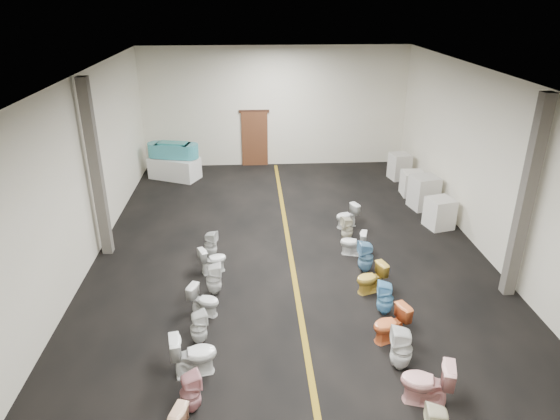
# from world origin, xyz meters

# --- Properties ---
(floor) EXTENTS (16.00, 16.00, 0.00)m
(floor) POSITION_xyz_m (0.00, 0.00, 0.00)
(floor) COLOR black
(floor) RESTS_ON ground
(ceiling) EXTENTS (16.00, 16.00, 0.00)m
(ceiling) POSITION_xyz_m (0.00, 0.00, 4.50)
(ceiling) COLOR black
(ceiling) RESTS_ON ground
(wall_back) EXTENTS (10.00, 0.00, 10.00)m
(wall_back) POSITION_xyz_m (0.00, 8.00, 2.25)
(wall_back) COLOR beige
(wall_back) RESTS_ON ground
(wall_left) EXTENTS (0.00, 16.00, 16.00)m
(wall_left) POSITION_xyz_m (-5.00, 0.00, 2.25)
(wall_left) COLOR beige
(wall_left) RESTS_ON ground
(wall_right) EXTENTS (0.00, 16.00, 16.00)m
(wall_right) POSITION_xyz_m (5.00, 0.00, 2.25)
(wall_right) COLOR beige
(wall_right) RESTS_ON ground
(aisle_stripe) EXTENTS (0.12, 15.60, 0.01)m
(aisle_stripe) POSITION_xyz_m (0.00, 0.00, 0.00)
(aisle_stripe) COLOR #816112
(aisle_stripe) RESTS_ON floor
(back_door) EXTENTS (1.00, 0.10, 2.10)m
(back_door) POSITION_xyz_m (-0.80, 7.94, 1.05)
(back_door) COLOR #562D19
(back_door) RESTS_ON floor
(door_frame) EXTENTS (1.15, 0.08, 0.10)m
(door_frame) POSITION_xyz_m (-0.80, 7.95, 2.12)
(door_frame) COLOR #331C11
(door_frame) RESTS_ON back_door
(column_left) EXTENTS (0.25, 0.25, 4.50)m
(column_left) POSITION_xyz_m (-4.75, 1.00, 2.25)
(column_left) COLOR #59544C
(column_left) RESTS_ON floor
(column_right) EXTENTS (0.25, 0.25, 4.50)m
(column_right) POSITION_xyz_m (4.75, -1.50, 2.25)
(column_right) COLOR #59544C
(column_right) RESTS_ON floor
(display_table) EXTENTS (1.95, 1.53, 0.78)m
(display_table) POSITION_xyz_m (-3.74, 6.60, 0.39)
(display_table) COLOR white
(display_table) RESTS_ON floor
(bathtub) EXTENTS (1.83, 0.93, 0.55)m
(bathtub) POSITION_xyz_m (-3.74, 6.60, 1.07)
(bathtub) COLOR teal
(bathtub) RESTS_ON display_table
(appliance_crate_a) EXTENTS (0.83, 0.83, 0.88)m
(appliance_crate_a) POSITION_xyz_m (4.40, 1.95, 0.44)
(appliance_crate_a) COLOR silver
(appliance_crate_a) RESTS_ON floor
(appliance_crate_b) EXTENTS (0.89, 0.89, 1.03)m
(appliance_crate_b) POSITION_xyz_m (4.40, 3.38, 0.52)
(appliance_crate_b) COLOR beige
(appliance_crate_b) RESTS_ON floor
(appliance_crate_c) EXTENTS (0.72, 0.72, 0.80)m
(appliance_crate_c) POSITION_xyz_m (4.40, 4.48, 0.40)
(appliance_crate_c) COLOR silver
(appliance_crate_c) RESTS_ON floor
(appliance_crate_d) EXTENTS (0.77, 0.77, 0.93)m
(appliance_crate_d) POSITION_xyz_m (4.40, 6.06, 0.47)
(appliance_crate_d) COLOR silver
(appliance_crate_d) RESTS_ON floor
(toilet_left_3) EXTENTS (0.44, 0.44, 0.74)m
(toilet_left_3) POSITION_xyz_m (-2.02, -4.58, 0.37)
(toilet_left_3) COLOR #D59097
(toilet_left_3) RESTS_ON floor
(toilet_left_4) EXTENTS (0.87, 0.60, 0.82)m
(toilet_left_4) POSITION_xyz_m (-2.05, -3.70, 0.41)
(toilet_left_4) COLOR white
(toilet_left_4) RESTS_ON floor
(toilet_left_5) EXTENTS (0.41, 0.41, 0.71)m
(toilet_left_5) POSITION_xyz_m (-2.04, -2.87, 0.35)
(toilet_left_5) COLOR silver
(toilet_left_5) RESTS_ON floor
(toilet_left_6) EXTENTS (0.74, 0.59, 0.66)m
(toilet_left_6) POSITION_xyz_m (-2.01, -1.92, 0.33)
(toilet_left_6) COLOR silver
(toilet_left_6) RESTS_ON floor
(toilet_left_7) EXTENTS (0.36, 0.36, 0.75)m
(toilet_left_7) POSITION_xyz_m (-1.86, -1.15, 0.37)
(toilet_left_7) COLOR white
(toilet_left_7) RESTS_ON floor
(toilet_left_8) EXTENTS (0.75, 0.61, 0.67)m
(toilet_left_8) POSITION_xyz_m (-1.94, -0.19, 0.33)
(toilet_left_8) COLOR white
(toilet_left_8) RESTS_ON floor
(toilet_left_9) EXTENTS (0.41, 0.40, 0.71)m
(toilet_left_9) POSITION_xyz_m (-2.04, 0.57, 0.35)
(toilet_left_9) COLOR silver
(toilet_left_9) RESTS_ON floor
(toilet_right_3) EXTENTS (0.93, 0.70, 0.84)m
(toilet_right_3) POSITION_xyz_m (1.80, -4.65, 0.42)
(toilet_right_3) COLOR #F4ABA8
(toilet_right_3) RESTS_ON floor
(toilet_right_4) EXTENTS (0.43, 0.43, 0.86)m
(toilet_right_4) POSITION_xyz_m (1.63, -3.80, 0.43)
(toilet_right_4) COLOR white
(toilet_right_4) RESTS_ON floor
(toilet_right_5) EXTENTS (0.82, 0.64, 0.73)m
(toilet_right_5) POSITION_xyz_m (1.65, -3.01, 0.37)
(toilet_right_5) COLOR orange
(toilet_right_5) RESTS_ON floor
(toilet_right_6) EXTENTS (0.41, 0.40, 0.76)m
(toilet_right_6) POSITION_xyz_m (1.77, -2.14, 0.38)
(toilet_right_6) COLOR #6DBBEB
(toilet_right_6) RESTS_ON floor
(toilet_right_7) EXTENTS (0.77, 0.59, 0.70)m
(toilet_right_7) POSITION_xyz_m (1.67, -1.29, 0.35)
(toilet_right_7) COLOR gold
(toilet_right_7) RESTS_ON floor
(toilet_right_8) EXTENTS (0.40, 0.40, 0.80)m
(toilet_right_8) POSITION_xyz_m (1.74, -0.40, 0.40)
(toilet_right_8) COLOR #69A0CA
(toilet_right_8) RESTS_ON floor
(toilet_right_9) EXTENTS (0.74, 0.55, 0.67)m
(toilet_right_9) POSITION_xyz_m (1.61, 0.47, 0.34)
(toilet_right_9) COLOR white
(toilet_right_9) RESTS_ON floor
(toilet_right_10) EXTENTS (0.38, 0.38, 0.69)m
(toilet_right_10) POSITION_xyz_m (1.60, 1.28, 0.35)
(toilet_right_10) COLOR beige
(toilet_right_10) RESTS_ON floor
(toilet_right_11) EXTENTS (0.76, 0.61, 0.68)m
(toilet_right_11) POSITION_xyz_m (1.75, 2.13, 0.34)
(toilet_right_11) COLOR silver
(toilet_right_11) RESTS_ON floor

